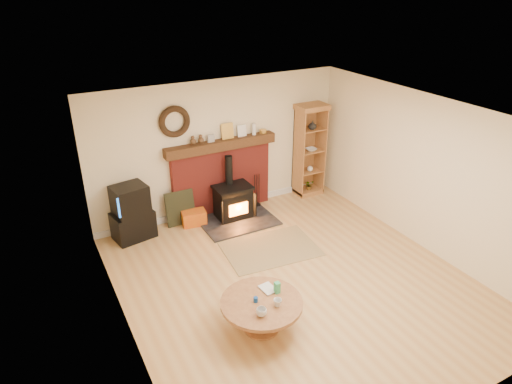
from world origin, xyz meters
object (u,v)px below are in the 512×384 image
tv_unit (132,213)px  curio_cabinet (309,150)px  wood_stove (234,203)px  coffee_table (262,307)px

tv_unit → curio_cabinet: curio_cabinet is taller
wood_stove → curio_cabinet: 2.02m
curio_cabinet → coffee_table: 4.37m
wood_stove → tv_unit: wood_stove is taller
wood_stove → coffee_table: size_ratio=1.30×
wood_stove → tv_unit: (-1.89, 0.20, 0.17)m
wood_stove → curio_cabinet: size_ratio=0.72×
wood_stove → curio_cabinet: bearing=8.6°
coffee_table → curio_cabinet: bearing=48.0°
wood_stove → curio_cabinet: (1.89, 0.29, 0.66)m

